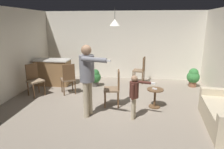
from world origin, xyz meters
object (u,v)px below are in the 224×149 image
(potted_plant_by_wall, at_px, (193,77))
(kitchen_counter, at_px, (53,72))
(side_table_by_couch, at_px, (155,96))
(dining_chair_near_wall, at_px, (34,78))
(dining_chair_centre_back, at_px, (141,69))
(potted_plant_corner, at_px, (95,77))
(dining_chair_spare, at_px, (114,87))
(person_child, at_px, (134,92))
(dining_chair_by_counter, at_px, (68,78))
(spare_remote_on_table, at_px, (155,89))
(person_adult, at_px, (88,73))

(potted_plant_by_wall, bearing_deg, kitchen_counter, -175.82)
(side_table_by_couch, bearing_deg, dining_chair_near_wall, 172.56)
(side_table_by_couch, distance_m, dining_chair_centre_back, 2.30)
(kitchen_counter, distance_m, potted_plant_corner, 1.60)
(kitchen_counter, relative_size, dining_chair_spare, 1.26)
(dining_chair_near_wall, xyz_separation_m, potted_plant_corner, (1.71, 1.14, -0.20))
(person_child, distance_m, dining_chair_centre_back, 3.03)
(side_table_by_couch, bearing_deg, dining_chair_by_counter, 165.06)
(dining_chair_centre_back, bearing_deg, spare_remote_on_table, -160.64)
(side_table_by_couch, distance_m, dining_chair_by_counter, 2.77)
(potted_plant_corner, xyz_separation_m, potted_plant_by_wall, (3.50, 0.39, 0.03))
(person_adult, xyz_separation_m, potted_plant_corner, (-0.33, 2.36, -0.74))
(side_table_by_couch, xyz_separation_m, potted_plant_by_wall, (1.51, 2.01, 0.05))
(person_child, distance_m, potted_plant_by_wall, 3.46)
(dining_chair_by_counter, bearing_deg, side_table_by_couch, -46.48)
(dining_chair_near_wall, distance_m, potted_plant_by_wall, 5.43)
(side_table_by_couch, xyz_separation_m, person_adult, (-1.66, -0.73, 0.76))
(potted_plant_corner, xyz_separation_m, spare_remote_on_table, (1.97, -1.65, 0.19))
(dining_chair_by_counter, xyz_separation_m, potted_plant_by_wall, (4.18, 1.30, -0.17))
(person_child, height_order, potted_plant_by_wall, person_child)
(person_adult, xyz_separation_m, person_child, (1.11, -0.03, -0.42))
(dining_chair_spare, bearing_deg, potted_plant_corner, 20.81)
(dining_chair_by_counter, bearing_deg, person_child, -66.25)
(kitchen_counter, relative_size, dining_chair_near_wall, 1.26)
(person_child, height_order, dining_chair_near_wall, person_child)
(dining_chair_near_wall, bearing_deg, potted_plant_by_wall, 140.14)
(side_table_by_couch, xyz_separation_m, dining_chair_by_counter, (-2.67, 0.71, 0.22))
(spare_remote_on_table, bearing_deg, person_child, -125.88)
(kitchen_counter, bearing_deg, dining_chair_spare, -33.97)
(person_child, relative_size, spare_remote_on_table, 8.28)
(person_adult, distance_m, dining_chair_spare, 1.05)
(person_adult, bearing_deg, spare_remote_on_table, 127.66)
(side_table_by_couch, distance_m, potted_plant_corner, 2.57)
(person_adult, distance_m, potted_plant_by_wall, 4.25)
(dining_chair_near_wall, relative_size, spare_remote_on_table, 7.69)
(dining_chair_spare, xyz_separation_m, potted_plant_corner, (-0.89, 1.66, -0.20))
(dining_chair_centre_back, height_order, dining_chair_spare, same)
(dining_chair_spare, distance_m, spare_remote_on_table, 1.08)
(dining_chair_centre_back, xyz_separation_m, dining_chair_spare, (-0.74, -2.30, 0.00))
(dining_chair_centre_back, bearing_deg, potted_plant_by_wall, -86.85)
(kitchen_counter, distance_m, dining_chair_centre_back, 3.28)
(person_adult, distance_m, potted_plant_corner, 2.49)
(dining_chair_centre_back, bearing_deg, person_adult, 167.48)
(dining_chair_near_wall, height_order, dining_chair_centre_back, same)
(dining_chair_by_counter, relative_size, potted_plant_corner, 1.58)
(dining_chair_by_counter, distance_m, dining_chair_centre_back, 2.78)
(person_adult, height_order, dining_chair_spare, person_adult)
(dining_chair_by_counter, bearing_deg, dining_chair_centre_back, 2.37)
(dining_chair_centre_back, bearing_deg, dining_chair_spare, 172.97)
(potted_plant_corner, height_order, spare_remote_on_table, potted_plant_corner)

